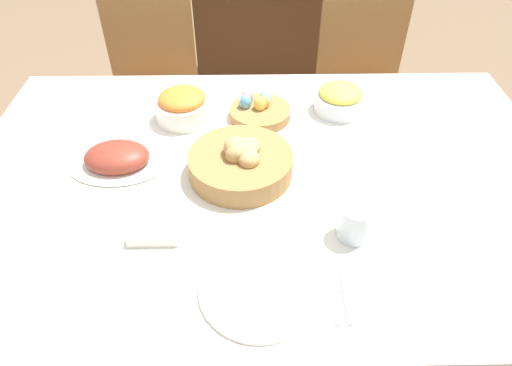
% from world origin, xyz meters
% --- Properties ---
extents(ground_plane, '(12.00, 12.00, 0.00)m').
position_xyz_m(ground_plane, '(0.00, 0.00, 0.00)').
color(ground_plane, '#7F664C').
extents(dining_table, '(1.77, 1.17, 0.77)m').
position_xyz_m(dining_table, '(0.00, 0.00, 0.39)').
color(dining_table, silver).
rests_on(dining_table, ground).
extents(chair_far_right, '(0.44, 0.44, 0.91)m').
position_xyz_m(chair_far_right, '(0.51, 0.95, 0.49)').
color(chair_far_right, olive).
rests_on(chair_far_right, ground).
extents(chair_far_left, '(0.43, 0.43, 0.91)m').
position_xyz_m(chair_far_left, '(-0.51, 0.95, 0.49)').
color(chair_far_left, olive).
rests_on(chair_far_left, ground).
extents(sideboard, '(1.12, 0.44, 0.87)m').
position_xyz_m(sideboard, '(0.18, 1.96, 0.44)').
color(sideboard, '#4C2D19').
rests_on(sideboard, ground).
extents(bread_basket, '(0.30, 0.30, 0.12)m').
position_xyz_m(bread_basket, '(-0.07, -0.00, 0.82)').
color(bread_basket, '#9E7542').
rests_on(bread_basket, dining_table).
extents(egg_basket, '(0.20, 0.20, 0.08)m').
position_xyz_m(egg_basket, '(-0.01, 0.29, 0.80)').
color(egg_basket, '#9E7542').
rests_on(egg_basket, dining_table).
extents(ham_platter, '(0.29, 0.21, 0.07)m').
position_xyz_m(ham_platter, '(-0.43, 0.05, 0.80)').
color(ham_platter, white).
rests_on(ham_platter, dining_table).
extents(carrot_bowl, '(0.18, 0.18, 0.11)m').
position_xyz_m(carrot_bowl, '(-0.26, 0.29, 0.82)').
color(carrot_bowl, white).
rests_on(carrot_bowl, dining_table).
extents(pineapple_bowl, '(0.17, 0.17, 0.10)m').
position_xyz_m(pineapple_bowl, '(0.26, 0.33, 0.82)').
color(pineapple_bowl, silver).
rests_on(pineapple_bowl, dining_table).
extents(dinner_plate, '(0.27, 0.27, 0.01)m').
position_xyz_m(dinner_plate, '(-0.03, -0.40, 0.78)').
color(dinner_plate, white).
rests_on(dinner_plate, dining_table).
extents(fork, '(0.01, 0.19, 0.00)m').
position_xyz_m(fork, '(-0.19, -0.40, 0.78)').
color(fork, silver).
rests_on(fork, dining_table).
extents(knife, '(0.01, 0.19, 0.00)m').
position_xyz_m(knife, '(0.13, -0.40, 0.78)').
color(knife, silver).
rests_on(knife, dining_table).
extents(spoon, '(0.01, 0.19, 0.00)m').
position_xyz_m(spoon, '(0.16, -0.40, 0.78)').
color(spoon, silver).
rests_on(spoon, dining_table).
extents(drinking_cup, '(0.08, 0.08, 0.10)m').
position_xyz_m(drinking_cup, '(0.21, -0.24, 0.82)').
color(drinking_cup, silver).
rests_on(drinking_cup, dining_table).
extents(butter_dish, '(0.12, 0.08, 0.03)m').
position_xyz_m(butter_dish, '(-0.28, -0.24, 0.79)').
color(butter_dish, white).
rests_on(butter_dish, dining_table).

